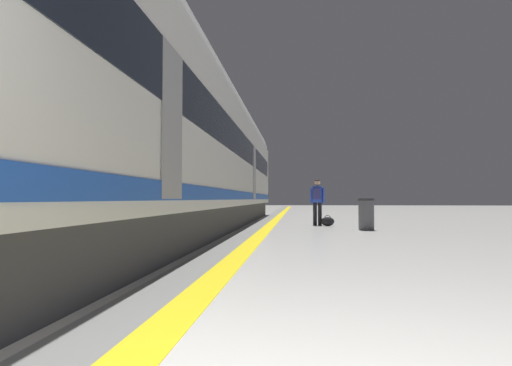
% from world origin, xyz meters
% --- Properties ---
extents(safety_line_strip, '(0.36, 80.00, 0.01)m').
position_xyz_m(safety_line_strip, '(-0.85, 10.00, 0.00)').
color(safety_line_strip, yellow).
rests_on(safety_line_strip, ground).
extents(tactile_edge_band, '(0.68, 80.00, 0.01)m').
position_xyz_m(tactile_edge_band, '(-1.21, 10.00, 0.00)').
color(tactile_edge_band, slate).
rests_on(tactile_edge_band, ground).
extents(high_speed_train, '(2.94, 31.77, 4.97)m').
position_xyz_m(high_speed_train, '(-3.02, 9.34, 2.50)').
color(high_speed_train, '#38383D').
rests_on(high_speed_train, ground).
extents(passenger_near, '(0.48, 0.34, 1.57)m').
position_xyz_m(passenger_near, '(0.75, 13.74, 0.93)').
color(passenger_near, black).
rests_on(passenger_near, ground).
extents(duffel_bag_near, '(0.44, 0.26, 0.36)m').
position_xyz_m(duffel_bag_near, '(1.07, 13.48, 0.15)').
color(duffel_bag_near, black).
rests_on(duffel_bag_near, ground).
extents(waste_bin, '(0.46, 0.46, 0.91)m').
position_xyz_m(waste_bin, '(2.05, 11.66, 0.46)').
color(waste_bin, '#4C4C51').
rests_on(waste_bin, ground).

